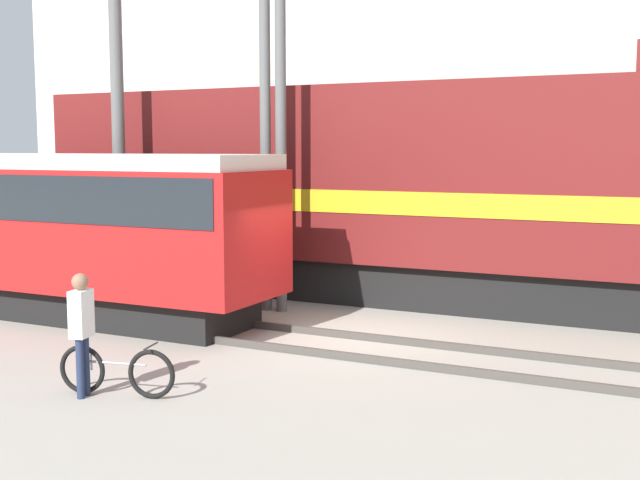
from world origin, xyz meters
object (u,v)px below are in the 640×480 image
(bicycle, at_px, (117,371))
(utility_pole_left, at_px, (119,142))
(person, at_px, (81,322))
(utility_pole_center, at_px, (265,106))
(utility_pole_right, at_px, (281,123))
(streetcar, at_px, (63,224))
(freight_locomotive, at_px, (385,189))

(bicycle, height_order, utility_pole_left, utility_pole_left)
(person, bearing_deg, bicycle, 30.90)
(person, relative_size, utility_pole_center, 0.20)
(bicycle, height_order, utility_pole_center, utility_pole_center)
(utility_pole_left, height_order, utility_pole_center, utility_pole_center)
(utility_pole_right, bearing_deg, streetcar, -148.28)
(streetcar, height_order, bicycle, streetcar)
(utility_pole_center, bearing_deg, freight_locomotive, 52.98)
(streetcar, xyz_separation_m, person, (4.33, -4.19, -0.87))
(streetcar, relative_size, bicycle, 5.43)
(streetcar, bearing_deg, freight_locomotive, 42.08)
(streetcar, distance_m, bicycle, 6.37)
(bicycle, bearing_deg, utility_pole_right, 97.23)
(streetcar, xyz_separation_m, utility_pole_right, (3.92, 2.42, 2.13))
(utility_pole_left, bearing_deg, freight_locomotive, 22.43)
(person, relative_size, utility_pole_right, 0.22)
(freight_locomotive, distance_m, streetcar, 7.26)
(freight_locomotive, xyz_separation_m, person, (-1.04, -9.04, -1.50))
(streetcar, distance_m, utility_pole_center, 4.96)
(freight_locomotive, bearing_deg, utility_pole_left, -157.57)
(freight_locomotive, relative_size, utility_pole_center, 1.95)
(bicycle, height_order, utility_pole_right, utility_pole_right)
(person, height_order, utility_pole_center, utility_pole_center)
(freight_locomotive, bearing_deg, streetcar, -137.92)
(freight_locomotive, bearing_deg, bicycle, -94.14)
(streetcar, distance_m, person, 6.09)
(bicycle, xyz_separation_m, utility_pole_center, (-1.19, 6.38, 4.09))
(utility_pole_left, bearing_deg, bicycle, -50.63)
(streetcar, bearing_deg, bicycle, -39.89)
(streetcar, relative_size, utility_pole_right, 1.18)
(streetcar, height_order, utility_pole_right, utility_pole_right)
(bicycle, relative_size, utility_pole_center, 0.20)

